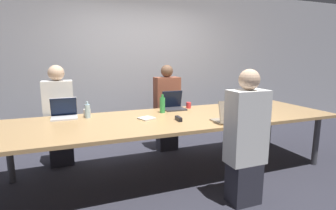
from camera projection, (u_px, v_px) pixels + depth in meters
name	position (u px, v px, depth m)	size (l,w,h in m)	color
ground_plane	(174.00, 172.00, 3.55)	(24.00, 24.00, 0.00)	#2D2D38
curtain_wall	(139.00, 64.00, 4.90)	(12.00, 0.06, 2.80)	#ADADB2
conference_table	(175.00, 121.00, 3.42)	(4.36, 1.31, 0.77)	tan
laptop_far_center	(173.00, 104.00, 3.93)	(0.32, 0.27, 0.27)	#333338
person_far_center	(167.00, 109.00, 4.34)	(0.40, 0.24, 1.42)	#2D2D38
cup_far_center	(189.00, 105.00, 4.01)	(0.07, 0.07, 0.09)	red
bottle_far_center	(162.00, 105.00, 3.68)	(0.07, 0.07, 0.26)	green
laptop_far_left	(64.00, 112.00, 3.36)	(0.32, 0.27, 0.26)	silver
person_far_left	(59.00, 117.00, 3.71)	(0.40, 0.24, 1.43)	#2D2D38
cup_far_left	(87.00, 113.00, 3.44)	(0.09, 0.09, 0.10)	white
bottle_far_left	(88.00, 111.00, 3.36)	(0.07, 0.07, 0.22)	#ADD1E0
laptop_near_midright	(228.00, 116.00, 3.13)	(0.32, 0.27, 0.27)	gray
person_near_midright	(246.00, 140.00, 2.71)	(0.40, 0.24, 1.43)	#2D2D38
stapler	(179.00, 119.00, 3.23)	(0.05, 0.15, 0.05)	black
notebook	(147.00, 118.00, 3.31)	(0.23, 0.23, 0.02)	silver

